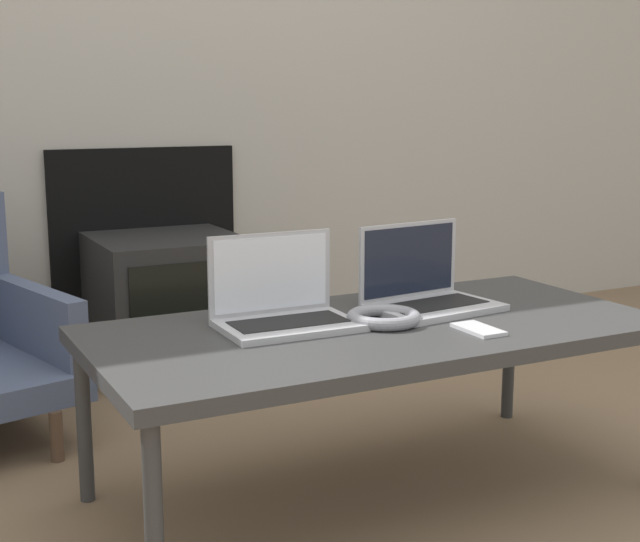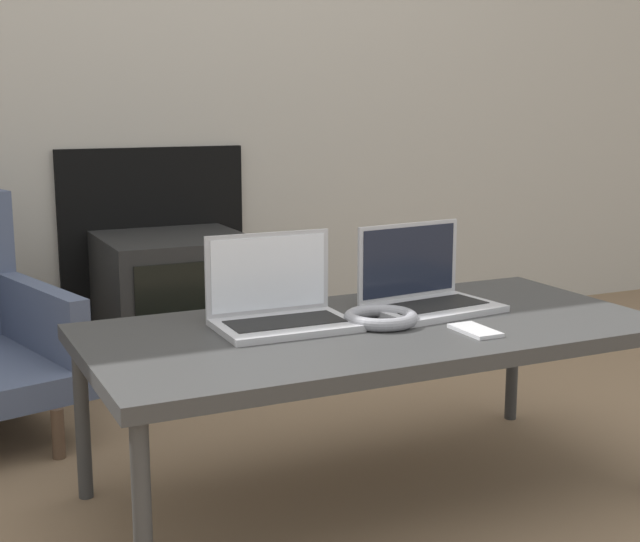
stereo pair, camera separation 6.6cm
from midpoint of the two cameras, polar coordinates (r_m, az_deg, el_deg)
name	(u,v)px [view 1 (the left image)]	position (r m, az deg, el deg)	size (l,w,h in m)	color
wall_back	(165,14)	(3.55, -10.43, 15.90)	(7.00, 0.08, 2.60)	#ADA89E
table	(377,337)	(2.15, 2.77, -4.24)	(1.37, 0.66, 0.43)	#333333
laptop_left	(282,306)	(2.12, -3.33, -2.25)	(0.32, 0.23, 0.21)	#B2B2B7
laptop_right	(425,290)	(2.31, 5.92, -1.20)	(0.34, 0.26, 0.21)	#B2B2B7
headphones	(384,317)	(2.14, 3.23, -2.98)	(0.18, 0.18, 0.03)	gray
phone	(478,329)	(2.10, 9.23, -3.71)	(0.07, 0.13, 0.01)	silver
tv	(168,302)	(3.29, -10.26, -1.99)	(0.51, 0.52, 0.48)	black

